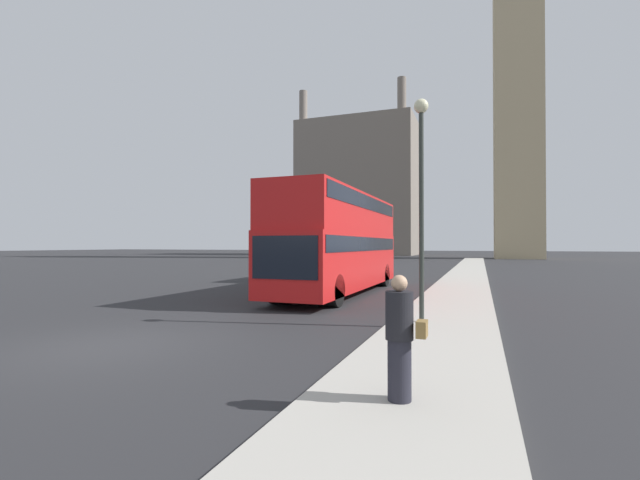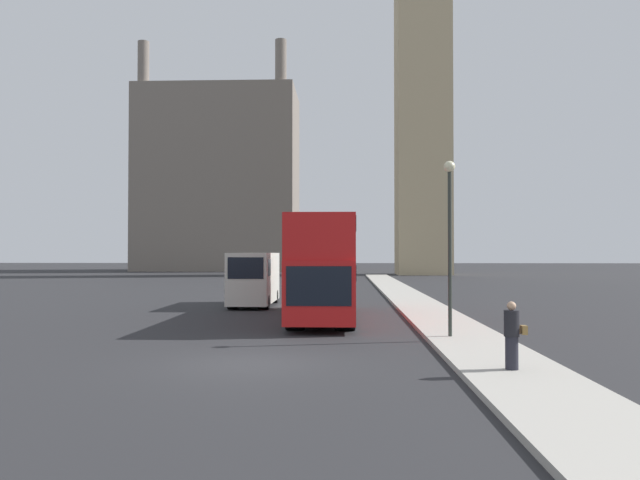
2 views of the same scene
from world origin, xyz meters
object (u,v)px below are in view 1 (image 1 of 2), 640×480
(white_van, at_px, (310,255))
(pedestrian, at_px, (400,338))
(red_double_decker_bus, at_px, (340,238))
(clock_tower, at_px, (517,25))
(street_lamp, at_px, (421,174))

(white_van, xyz_separation_m, pedestrian, (8.51, -18.15, -0.56))
(white_van, distance_m, pedestrian, 20.06)
(red_double_decker_bus, distance_m, white_van, 7.37)
(clock_tower, height_order, red_double_decker_bus, clock_tower)
(white_van, xyz_separation_m, street_lamp, (8.06, -12.56, 2.33))
(red_double_decker_bus, height_order, white_van, red_double_decker_bus)
(red_double_decker_bus, bearing_deg, street_lamp, -56.50)
(red_double_decker_bus, xyz_separation_m, street_lamp, (4.20, -6.34, 1.48))
(pedestrian, xyz_separation_m, street_lamp, (-0.45, 5.59, 2.90))
(clock_tower, xyz_separation_m, street_lamp, (-6.72, -60.00, -31.63))
(red_double_decker_bus, bearing_deg, pedestrian, -68.71)
(clock_tower, relative_size, street_lamp, 12.45)
(clock_tower, height_order, street_lamp, clock_tower)
(white_van, bearing_deg, street_lamp, -57.32)
(pedestrian, height_order, street_lamp, street_lamp)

